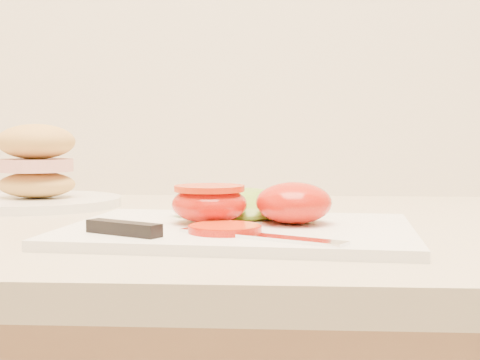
{
  "coord_description": "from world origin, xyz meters",
  "views": [
    {
      "loc": [
        -0.6,
        0.91,
        1.03
      ],
      "look_at": [
        -0.64,
        1.58,
        0.99
      ],
      "focal_mm": 50.0,
      "sensor_mm": 36.0,
      "label": 1
    }
  ],
  "objects": [
    {
      "name": "sandwich_plate",
      "position": [
        -0.94,
        1.82,
        0.97
      ],
      "size": [
        0.23,
        0.23,
        0.11
      ],
      "rotation": [
        0.0,
        0.0,
        -0.34
      ],
      "color": "white",
      "rests_on": "counter"
    },
    {
      "name": "tomato_half_cut",
      "position": [
        -0.67,
        1.59,
        0.96
      ],
      "size": [
        0.08,
        0.08,
        0.04
      ],
      "color": "red",
      "rests_on": "cutting_board"
    },
    {
      "name": "cutting_board",
      "position": [
        -0.64,
        1.57,
        0.94
      ],
      "size": [
        0.36,
        0.28,
        0.01
      ],
      "primitive_type": "cube",
      "rotation": [
        0.0,
        0.0,
        -0.09
      ],
      "color": "white",
      "rests_on": "counter"
    },
    {
      "name": "lettuce_leaf_0",
      "position": [
        -0.65,
        1.64,
        0.95
      ],
      "size": [
        0.14,
        0.09,
        0.03
      ],
      "primitive_type": "ellipsoid",
      "rotation": [
        0.0,
        0.0,
        -0.01
      ],
      "color": "#7AB12F",
      "rests_on": "cutting_board"
    },
    {
      "name": "tomato_slice_0",
      "position": [
        -0.65,
        1.52,
        0.94
      ],
      "size": [
        0.07,
        0.07,
        0.01
      ],
      "primitive_type": "cylinder",
      "color": "red",
      "rests_on": "cutting_board"
    },
    {
      "name": "tomato_half_dome",
      "position": [
        -0.58,
        1.59,
        0.96
      ],
      "size": [
        0.08,
        0.08,
        0.04
      ],
      "primitive_type": "ellipsoid",
      "color": "red",
      "rests_on": "cutting_board"
    },
    {
      "name": "lettuce_leaf_1",
      "position": [
        -0.6,
        1.64,
        0.95
      ],
      "size": [
        0.12,
        0.1,
        0.02
      ],
      "primitive_type": "ellipsoid",
      "rotation": [
        0.0,
        0.0,
        0.25
      ],
      "color": "#7AB12F",
      "rests_on": "cutting_board"
    },
    {
      "name": "knife",
      "position": [
        -0.69,
        1.5,
        0.94
      ],
      "size": [
        0.24,
        0.1,
        0.01
      ],
      "rotation": [
        0.0,
        0.0,
        -0.51
      ],
      "color": "silver",
      "rests_on": "cutting_board"
    }
  ]
}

